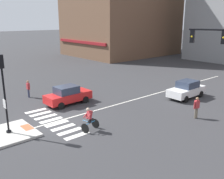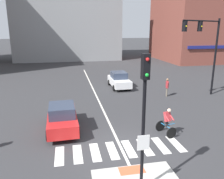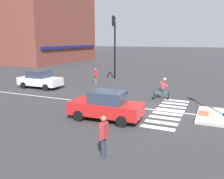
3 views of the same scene
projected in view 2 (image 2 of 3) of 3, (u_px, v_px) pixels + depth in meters
name	position (u px, v px, depth m)	size (l,w,h in m)	color
ground_plane	(120.00, 148.00, 11.77)	(300.00, 300.00, 0.00)	#333335
tactile_pad_front	(132.00, 170.00, 9.70)	(1.10, 0.60, 0.01)	#DB5B38
signal_pole	(144.00, 113.00, 7.75)	(0.44, 0.38, 5.07)	black
crosswalk_stripe_a	(60.00, 156.00, 11.08)	(0.44, 1.80, 0.01)	silver
crosswalk_stripe_b	(78.00, 154.00, 11.25)	(0.44, 1.80, 0.01)	silver
crosswalk_stripe_c	(95.00, 152.00, 11.42)	(0.44, 1.80, 0.01)	silver
crosswalk_stripe_d	(112.00, 150.00, 11.58)	(0.44, 1.80, 0.01)	silver
crosswalk_stripe_e	(129.00, 148.00, 11.75)	(0.44, 1.80, 0.01)	silver
crosswalk_stripe_f	(145.00, 147.00, 11.92)	(0.44, 1.80, 0.01)	silver
crosswalk_stripe_g	(161.00, 145.00, 12.08)	(0.44, 1.80, 0.01)	silver
crosswalk_stripe_h	(176.00, 144.00, 12.25)	(0.44, 1.80, 0.01)	silver
lane_centre_line	(96.00, 95.00, 21.26)	(0.14, 28.00, 0.01)	silver
traffic_light_mast	(207.00, 44.00, 19.66)	(4.47, 1.92, 6.90)	black
building_corner_left	(214.00, 10.00, 44.48)	(21.03, 15.64, 19.25)	brown
building_far_block	(67.00, 17.00, 47.61)	(20.91, 14.93, 16.75)	gray
car_red_westbound_near	(62.00, 117.00, 13.73)	(1.94, 4.15, 1.64)	red
car_white_eastbound_far	(119.00, 80.00, 23.91)	(1.87, 4.12, 1.64)	white
cyclist	(167.00, 121.00, 13.04)	(0.88, 1.21, 1.68)	black
pedestrian_waiting_far_side	(167.00, 86.00, 20.71)	(0.31, 0.53, 1.67)	#6B6051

